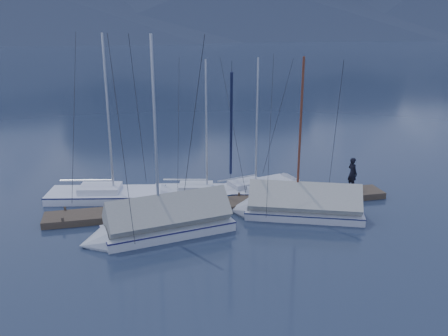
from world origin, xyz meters
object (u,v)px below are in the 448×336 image
Objects in this scene: sailboat_open_mid at (215,193)px; sailboat_covered_near at (294,207)px; sailboat_open_left at (124,196)px; person at (352,173)px; sailboat_covered_far at (156,225)px; sailboat_open_right at (262,186)px.

sailboat_open_mid is 0.95× the size of sailboat_covered_near.
person is (12.59, -2.09, 1.06)m from sailboat_open_left.
sailboat_covered_far is at bearing 91.34° from person.
sailboat_open_left reaches higher than sailboat_covered_near.
sailboat_open_left is at bearing 152.68° from sailboat_covered_near.
sailboat_open_left reaches higher than sailboat_open_mid.
sailboat_open_left reaches higher than sailboat_open_right.
sailboat_covered_far is at bearing -143.71° from sailboat_open_right.
sailboat_open_mid is at bearing 50.16° from sailboat_covered_far.
person is (4.68, -1.91, 1.09)m from sailboat_open_right.
sailboat_open_left is 5.18m from sailboat_covered_far.
person is at bearing 27.00° from sailboat_covered_near.
sailboat_open_mid is at bearing 65.66° from person.
sailboat_covered_far is at bearing -74.92° from sailboat_open_left.
person is at bearing 14.51° from sailboat_covered_far.
sailboat_open_right is 8.16m from sailboat_covered_far.
sailboat_open_right reaches higher than sailboat_open_mid.
sailboat_covered_near reaches higher than sailboat_open_mid.
sailboat_open_right is at bearing -1.26° from sailboat_open_left.
sailboat_covered_near is at bearing -48.50° from sailboat_open_mid.
sailboat_open_right is at bearing 36.29° from sailboat_covered_far.
sailboat_open_left is at bearing 105.08° from sailboat_covered_far.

